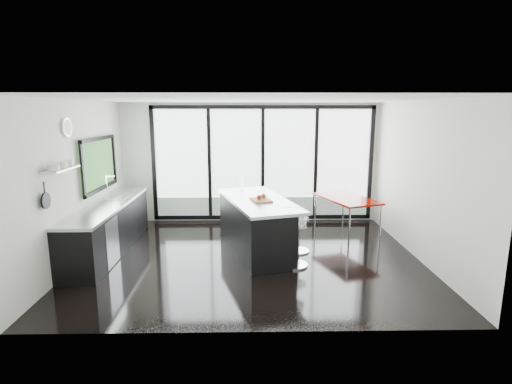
{
  "coord_description": "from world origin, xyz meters",
  "views": [
    {
      "loc": [
        -0.04,
        -6.87,
        2.61
      ],
      "look_at": [
        0.1,
        0.3,
        1.15
      ],
      "focal_mm": 28.0,
      "sensor_mm": 36.0,
      "label": 1
    }
  ],
  "objects_px": {
    "bar_stool_near": "(294,244)",
    "red_table": "(346,216)",
    "island": "(254,224)",
    "bar_stool_far": "(298,235)"
  },
  "relations": [
    {
      "from": "bar_stool_near",
      "to": "red_table",
      "type": "distance_m",
      "value": 2.26
    },
    {
      "from": "island",
      "to": "red_table",
      "type": "height_order",
      "value": "island"
    },
    {
      "from": "bar_stool_near",
      "to": "island",
      "type": "bearing_deg",
      "value": 130.01
    },
    {
      "from": "bar_stool_far",
      "to": "red_table",
      "type": "bearing_deg",
      "value": 24.78
    },
    {
      "from": "island",
      "to": "bar_stool_near",
      "type": "distance_m",
      "value": 1.06
    },
    {
      "from": "island",
      "to": "bar_stool_far",
      "type": "bearing_deg",
      "value": -8.12
    },
    {
      "from": "island",
      "to": "red_table",
      "type": "xyz_separation_m",
      "value": [
        1.99,
        1.01,
        -0.11
      ]
    },
    {
      "from": "red_table",
      "to": "island",
      "type": "bearing_deg",
      "value": -153.02
    },
    {
      "from": "bar_stool_near",
      "to": "red_table",
      "type": "bearing_deg",
      "value": 54.86
    },
    {
      "from": "island",
      "to": "bar_stool_far",
      "type": "distance_m",
      "value": 0.85
    }
  ]
}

